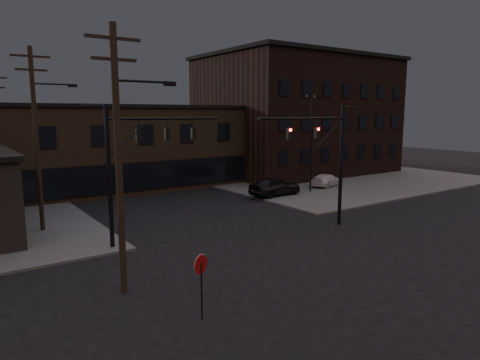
# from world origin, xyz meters

# --- Properties ---
(ground) EXTENTS (140.00, 140.00, 0.00)m
(ground) POSITION_xyz_m (0.00, 0.00, 0.00)
(ground) COLOR black
(ground) RESTS_ON ground
(sidewalk_ne) EXTENTS (30.00, 30.00, 0.15)m
(sidewalk_ne) POSITION_xyz_m (22.00, 22.00, 0.07)
(sidewalk_ne) COLOR #474744
(sidewalk_ne) RESTS_ON ground
(building_row) EXTENTS (40.00, 12.00, 8.00)m
(building_row) POSITION_xyz_m (0.00, 28.00, 4.00)
(building_row) COLOR #483726
(building_row) RESTS_ON ground
(building_right) EXTENTS (22.00, 16.00, 14.00)m
(building_right) POSITION_xyz_m (22.00, 26.00, 7.00)
(building_right) COLOR black
(building_right) RESTS_ON ground
(traffic_signal_near) EXTENTS (7.12, 0.24, 8.00)m
(traffic_signal_near) POSITION_xyz_m (5.36, 4.50, 4.93)
(traffic_signal_near) COLOR black
(traffic_signal_near) RESTS_ON ground
(traffic_signal_far) EXTENTS (7.12, 0.24, 8.00)m
(traffic_signal_far) POSITION_xyz_m (-6.72, 8.00, 5.01)
(traffic_signal_far) COLOR black
(traffic_signal_far) RESTS_ON ground
(stop_sign) EXTENTS (0.72, 0.33, 2.48)m
(stop_sign) POSITION_xyz_m (-8.00, -1.99, 1.84)
(stop_sign) COLOR black
(stop_sign) RESTS_ON ground
(utility_pole_near) EXTENTS (3.70, 0.28, 11.00)m
(utility_pole_near) POSITION_xyz_m (-9.43, 2.00, 5.87)
(utility_pole_near) COLOR black
(utility_pole_near) RESTS_ON ground
(utility_pole_mid) EXTENTS (3.70, 0.28, 11.50)m
(utility_pole_mid) POSITION_xyz_m (-10.44, 14.00, 6.13)
(utility_pole_mid) COLOR black
(utility_pole_mid) RESTS_ON ground
(lot_light_a) EXTENTS (1.50, 0.28, 9.14)m
(lot_light_a) POSITION_xyz_m (13.00, 14.00, 5.51)
(lot_light_a) COLOR black
(lot_light_a) RESTS_ON ground
(lot_light_b) EXTENTS (1.50, 0.28, 9.14)m
(lot_light_b) POSITION_xyz_m (19.00, 19.00, 5.51)
(lot_light_b) COLOR black
(lot_light_b) RESTS_ON ground
(parked_car_lot_a) EXTENTS (5.15, 2.29, 1.72)m
(parked_car_lot_a) POSITION_xyz_m (9.00, 14.42, 1.01)
(parked_car_lot_a) COLOR black
(parked_car_lot_a) RESTS_ON sidewalk_ne
(parked_car_lot_b) EXTENTS (4.56, 2.70, 1.24)m
(parked_car_lot_b) POSITION_xyz_m (16.51, 15.23, 0.77)
(parked_car_lot_b) COLOR silver
(parked_car_lot_b) RESTS_ON sidewalk_ne
(car_crossing) EXTENTS (2.70, 4.74, 1.48)m
(car_crossing) POSITION_xyz_m (-2.16, 25.43, 0.74)
(car_crossing) COLOR black
(car_crossing) RESTS_ON ground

